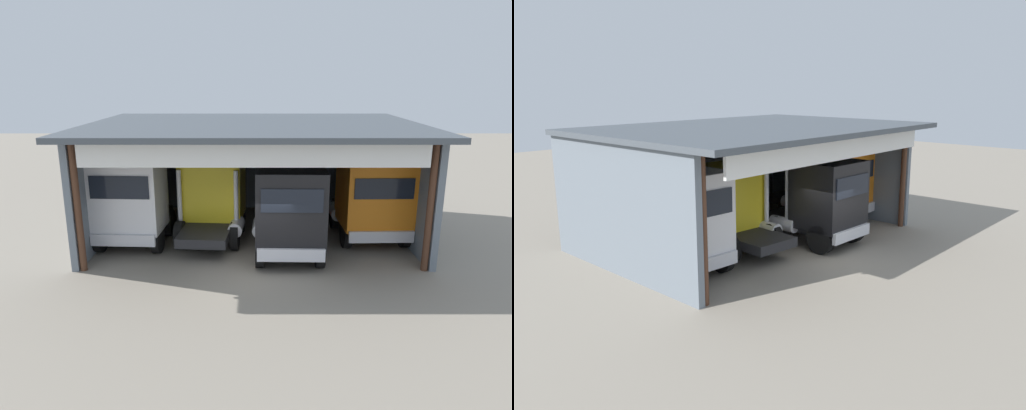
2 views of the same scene
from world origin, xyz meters
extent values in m
plane|color=gray|center=(0.00, 0.00, 0.00)|extent=(80.00, 80.00, 0.00)
cube|color=slate|center=(0.00, 8.28, 2.28)|extent=(12.37, 0.24, 4.56)
cube|color=slate|center=(-6.18, 4.14, 2.28)|extent=(0.24, 8.28, 4.56)
cube|color=slate|center=(6.18, 4.14, 2.28)|extent=(0.24, 8.28, 4.56)
cube|color=#474E55|center=(0.00, 3.62, 4.66)|extent=(12.97, 9.31, 0.20)
cylinder|color=#4C2D1E|center=(-5.93, 0.15, 2.28)|extent=(0.24, 0.24, 4.56)
cylinder|color=#4C2D1E|center=(5.93, 0.15, 2.28)|extent=(0.24, 0.24, 4.56)
cube|color=white|center=(0.00, -0.41, 4.21)|extent=(11.13, 0.12, 0.90)
cube|color=white|center=(-4.78, 2.30, 2.21)|extent=(2.63, 2.13, 2.79)
cube|color=black|center=(-4.83, 1.27, 2.70)|extent=(2.15, 0.17, 0.84)
cube|color=silver|center=(-4.83, 1.24, 0.71)|extent=(2.41, 0.28, 0.44)
cube|color=#232326|center=(-4.70, 3.89, 0.74)|extent=(2.04, 2.99, 0.36)
cylinder|color=silver|center=(-3.58, 3.39, 1.96)|extent=(0.18, 0.18, 2.80)
cylinder|color=silver|center=(-5.86, 3.51, 1.96)|extent=(0.18, 0.18, 2.80)
cylinder|color=silver|center=(-5.85, 3.65, 0.86)|extent=(0.62, 1.23, 0.56)
cylinder|color=black|center=(-3.68, 1.84, 0.56)|extent=(0.36, 1.13, 1.12)
cylinder|color=black|center=(-5.91, 1.95, 0.56)|extent=(0.36, 1.13, 1.12)
cylinder|color=black|center=(-3.58, 3.83, 0.56)|extent=(0.36, 1.13, 1.12)
cylinder|color=black|center=(-5.81, 3.95, 0.56)|extent=(0.36, 1.13, 1.12)
cube|color=yellow|center=(-1.70, 3.90, 2.04)|extent=(2.63, 2.62, 2.47)
cube|color=black|center=(-1.61, 5.15, 2.47)|extent=(2.09, 0.21, 0.74)
cube|color=silver|center=(-1.61, 5.18, 0.70)|extent=(2.34, 0.33, 0.44)
cube|color=#232326|center=(-1.83, 2.22, 0.73)|extent=(2.06, 3.20, 0.36)
cylinder|color=silver|center=(-2.91, 2.61, 1.81)|extent=(0.18, 0.18, 2.52)
cylinder|color=silver|center=(-0.70, 2.45, 1.81)|extent=(0.18, 0.18, 2.52)
cylinder|color=silver|center=(-0.70, 2.44, 0.85)|extent=(0.65, 1.24, 0.56)
cylinder|color=black|center=(-2.75, 4.47, 0.55)|extent=(0.38, 1.12, 1.10)
cylinder|color=black|center=(-0.59, 4.32, 0.55)|extent=(0.38, 1.12, 1.10)
cylinder|color=black|center=(-2.90, 2.30, 0.55)|extent=(0.38, 1.12, 1.10)
cylinder|color=black|center=(-0.75, 2.14, 0.55)|extent=(0.38, 1.12, 1.10)
cube|color=black|center=(1.27, 0.90, 2.14)|extent=(2.46, 2.23, 2.64)
cube|color=black|center=(1.25, -0.21, 2.60)|extent=(2.06, 0.10, 0.79)
cube|color=silver|center=(1.25, -0.24, 0.72)|extent=(2.30, 0.21, 0.44)
cube|color=#232326|center=(1.31, 2.62, 0.75)|extent=(1.88, 3.16, 0.36)
cylinder|color=silver|center=(2.39, 2.12, 2.05)|extent=(0.18, 0.18, 2.97)
cylinder|color=silver|center=(0.21, 2.16, 2.05)|extent=(0.18, 0.18, 2.97)
cylinder|color=silver|center=(0.21, 2.34, 0.87)|extent=(0.58, 1.21, 0.56)
cylinder|color=black|center=(2.32, 0.44, 0.57)|extent=(0.32, 1.14, 1.14)
cylinder|color=black|center=(0.20, 0.48, 0.57)|extent=(0.32, 1.14, 1.14)
cylinder|color=black|center=(2.37, 2.60, 0.57)|extent=(0.32, 1.14, 1.14)
cylinder|color=black|center=(0.25, 2.64, 0.57)|extent=(0.32, 1.14, 1.14)
cube|color=orange|center=(4.75, 2.94, 2.10)|extent=(2.66, 2.57, 2.60)
cube|color=black|center=(4.78, 1.67, 2.55)|extent=(2.21, 0.12, 0.78)
cube|color=silver|center=(4.78, 1.64, 0.70)|extent=(2.47, 0.23, 0.44)
cube|color=#232326|center=(4.70, 4.88, 0.73)|extent=(2.04, 3.57, 0.36)
cylinder|color=silver|center=(5.88, 4.37, 1.92)|extent=(0.18, 0.18, 2.73)
cylinder|color=silver|center=(3.54, 4.31, 1.92)|extent=(0.18, 0.18, 2.73)
cylinder|color=silver|center=(3.54, 4.55, 0.85)|extent=(0.59, 1.21, 0.56)
cylinder|color=black|center=(5.91, 2.47, 0.55)|extent=(0.33, 1.11, 1.10)
cylinder|color=black|center=(3.61, 2.41, 0.55)|extent=(0.33, 1.11, 1.10)
cylinder|color=black|center=(5.85, 4.91, 0.55)|extent=(0.33, 1.11, 1.10)
cylinder|color=black|center=(3.55, 4.85, 0.55)|extent=(0.33, 1.11, 1.10)
cylinder|color=gold|center=(2.49, 7.21, 0.47)|extent=(0.58, 0.58, 0.94)
cube|color=red|center=(2.34, 6.76, 0.50)|extent=(0.90, 0.60, 1.00)
camera|label=1|loc=(0.07, -14.81, 6.54)|focal=32.52mm
camera|label=2|loc=(-15.48, -11.03, 6.43)|focal=36.95mm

